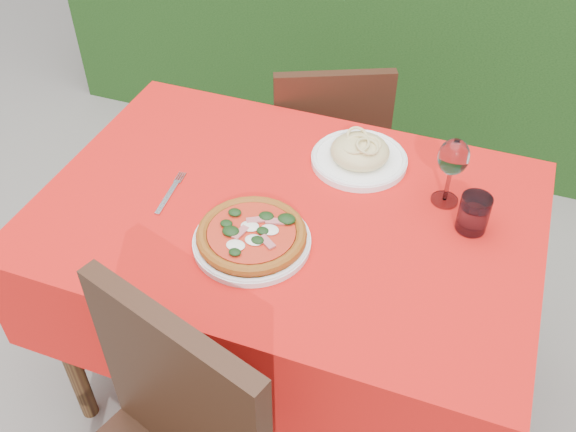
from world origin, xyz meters
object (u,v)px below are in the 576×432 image
(water_glass, at_px, (473,215))
(fork, at_px, (168,197))
(chair_far, at_px, (327,150))
(pasta_plate, at_px, (360,155))
(wine_glass, at_px, (453,160))
(pizza_plate, at_px, (252,237))

(water_glass, xyz_separation_m, fork, (-0.75, -0.16, -0.04))
(water_glass, bearing_deg, fork, -168.21)
(chair_far, height_order, water_glass, water_glass)
(chair_far, xyz_separation_m, fork, (-0.22, -0.69, 0.27))
(pasta_plate, height_order, fork, pasta_plate)
(chair_far, relative_size, fork, 4.51)
(chair_far, distance_m, fork, 0.77)
(water_glass, height_order, wine_glass, wine_glass)
(water_glass, distance_m, fork, 0.77)
(pizza_plate, distance_m, pasta_plate, 0.42)
(chair_far, distance_m, pasta_plate, 0.52)
(pasta_plate, xyz_separation_m, wine_glass, (0.25, -0.08, 0.11))
(chair_far, relative_size, pasta_plate, 3.19)
(pasta_plate, relative_size, wine_glass, 1.39)
(pasta_plate, bearing_deg, pizza_plate, -111.14)
(chair_far, xyz_separation_m, pasta_plate, (0.20, -0.37, 0.29))
(pizza_plate, height_order, water_glass, water_glass)
(pizza_plate, bearing_deg, wine_glass, 38.19)
(fork, bearing_deg, chair_far, 66.78)
(water_glass, bearing_deg, pasta_plate, 153.91)
(pizza_plate, xyz_separation_m, fork, (-0.27, 0.08, -0.02))
(pizza_plate, distance_m, water_glass, 0.53)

